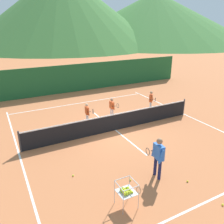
% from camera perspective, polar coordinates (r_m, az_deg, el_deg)
% --- Properties ---
extents(ground_plane, '(120.00, 120.00, 0.00)m').
position_cam_1_polar(ground_plane, '(12.88, 0.87, -4.46)').
color(ground_plane, '#C67042').
extents(line_baseline_near, '(10.09, 0.08, 0.01)m').
position_cam_1_polar(line_baseline_near, '(8.83, 21.88, -19.79)').
color(line_baseline_near, white).
rests_on(line_baseline_near, ground).
extents(line_baseline_far, '(10.09, 0.08, 0.01)m').
position_cam_1_polar(line_baseline_far, '(17.31, -7.47, 2.25)').
color(line_baseline_far, white).
rests_on(line_baseline_far, ground).
extents(line_sideline_west, '(0.08, 11.45, 0.01)m').
position_cam_1_polar(line_sideline_west, '(11.61, -21.87, -9.17)').
color(line_sideline_west, white).
rests_on(line_sideline_west, ground).
extents(line_sideline_east, '(0.08, 11.45, 0.01)m').
position_cam_1_polar(line_sideline_east, '(15.74, 17.22, -0.53)').
color(line_sideline_east, white).
rests_on(line_sideline_east, ground).
extents(line_service_center, '(0.08, 5.90, 0.01)m').
position_cam_1_polar(line_service_center, '(12.88, 0.87, -4.44)').
color(line_service_center, white).
rests_on(line_service_center, ground).
extents(tennis_net, '(9.94, 0.08, 1.05)m').
position_cam_1_polar(tennis_net, '(12.67, 0.88, -2.42)').
color(tennis_net, '#333338').
rests_on(tennis_net, ground).
extents(instructor, '(0.43, 0.79, 1.65)m').
position_cam_1_polar(instructor, '(8.94, 11.22, -10.11)').
color(instructor, '#191E4C').
rests_on(instructor, ground).
extents(student_0, '(0.41, 0.64, 1.25)m').
position_cam_1_polar(student_0, '(13.45, -6.05, 0.07)').
color(student_0, silver).
rests_on(student_0, ground).
extents(student_1, '(0.40, 0.62, 1.27)m').
position_cam_1_polar(student_1, '(14.22, 0.01, 1.42)').
color(student_1, silver).
rests_on(student_1, ground).
extents(student_2, '(0.50, 0.70, 1.35)m').
position_cam_1_polar(student_2, '(15.59, 9.53, 3.12)').
color(student_2, silver).
rests_on(student_2, ground).
extents(ball_cart, '(0.58, 0.58, 0.90)m').
position_cam_1_polar(ball_cart, '(7.78, 3.44, -18.74)').
color(ball_cart, '#B7B7BC').
rests_on(ball_cart, ground).
extents(tennis_ball_0, '(0.07, 0.07, 0.07)m').
position_cam_1_polar(tennis_ball_0, '(9.14, 4.49, -16.20)').
color(tennis_ball_0, yellow).
rests_on(tennis_ball_0, ground).
extents(tennis_ball_2, '(0.07, 0.07, 0.07)m').
position_cam_1_polar(tennis_ball_2, '(12.14, 11.85, -6.46)').
color(tennis_ball_2, yellow).
rests_on(tennis_ball_2, ground).
extents(tennis_ball_3, '(0.07, 0.07, 0.07)m').
position_cam_1_polar(tennis_ball_3, '(9.48, 17.96, -15.78)').
color(tennis_ball_3, yellow).
rests_on(tennis_ball_3, ground).
extents(tennis_ball_5, '(0.07, 0.07, 0.07)m').
position_cam_1_polar(tennis_ball_5, '(10.31, 10.59, -11.71)').
color(tennis_ball_5, yellow).
rests_on(tennis_ball_5, ground).
extents(tennis_ball_6, '(0.07, 0.07, 0.07)m').
position_cam_1_polar(tennis_ball_6, '(9.45, -9.48, -15.06)').
color(tennis_ball_6, yellow).
rests_on(tennis_ball_6, ground).
extents(tennis_ball_7, '(0.07, 0.07, 0.07)m').
position_cam_1_polar(tennis_ball_7, '(8.90, 25.41, -19.78)').
color(tennis_ball_7, yellow).
rests_on(tennis_ball_7, ground).
extents(windscreen_fence, '(22.21, 0.08, 2.31)m').
position_cam_1_polar(windscreen_fence, '(19.81, -10.83, 7.95)').
color(windscreen_fence, '#1E5B2D').
rests_on(windscreen_fence, ground).
extents(hill_0, '(54.80, 54.80, 13.34)m').
position_cam_1_polar(hill_0, '(72.39, 10.25, 21.78)').
color(hill_0, '#427A38').
rests_on(hill_0, ground).
extents(hill_1, '(47.40, 47.40, 17.06)m').
position_cam_1_polar(hill_1, '(62.79, -11.94, 23.51)').
color(hill_1, '#427A38').
rests_on(hill_1, ground).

